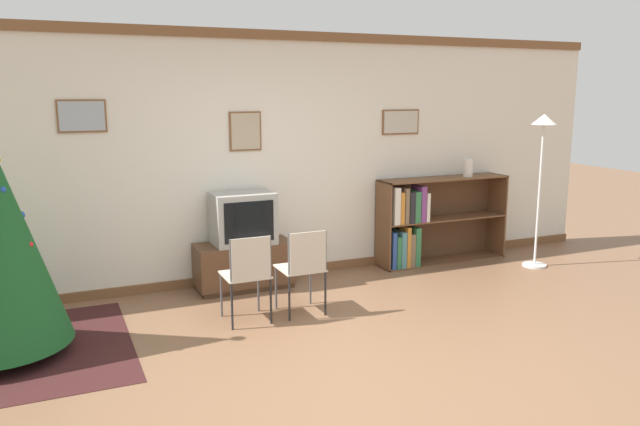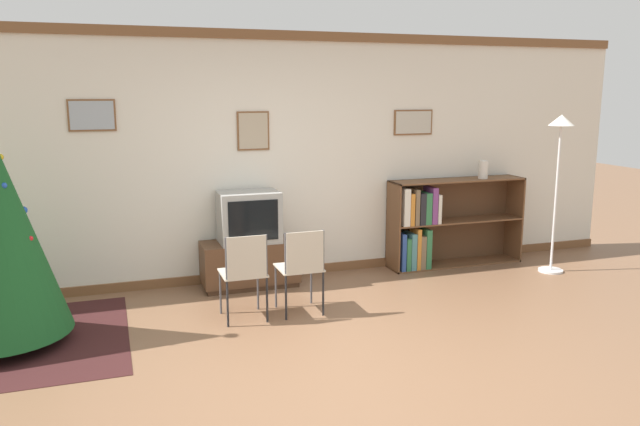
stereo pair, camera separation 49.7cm
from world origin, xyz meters
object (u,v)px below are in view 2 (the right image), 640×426
object	(u,v)px
tv_console	(250,264)
television	(249,217)
vase	(483,169)
bookshelf	(433,224)
folding_chair_right	(302,266)
standing_lamp	(559,153)
folding_chair_left	(245,271)

from	to	relation	value
tv_console	television	world-z (taller)	television
television	vase	world-z (taller)	vase
tv_console	television	distance (m)	0.51
bookshelf	vase	world-z (taller)	vase
folding_chair_right	standing_lamp	distance (m)	3.32
folding_chair_left	bookshelf	distance (m)	2.72
bookshelf	standing_lamp	distance (m)	1.62
television	folding_chair_right	size ratio (longest dim) A/B	0.77
standing_lamp	folding_chair_right	bearing A→B (deg)	-172.48
television	tv_console	bearing A→B (deg)	90.00
vase	standing_lamp	world-z (taller)	standing_lamp
television	bookshelf	world-z (taller)	bookshelf
tv_console	bookshelf	distance (m)	2.25
standing_lamp	television	bearing A→B (deg)	170.21
bookshelf	standing_lamp	size ratio (longest dim) A/B	0.93
tv_console	television	size ratio (longest dim) A/B	1.61
folding_chair_right	bookshelf	distance (m)	2.24
tv_console	standing_lamp	bearing A→B (deg)	-9.84
television	folding_chair_right	distance (m)	1.09
bookshelf	vase	xyz separation A→B (m)	(0.63, -0.04, 0.63)
television	standing_lamp	xyz separation A→B (m)	(3.44, -0.59, 0.63)
television	folding_chair_right	xyz separation A→B (m)	(0.27, -1.01, -0.29)
tv_console	television	bearing A→B (deg)	-90.00
television	vase	distance (m)	2.89
tv_console	vase	bearing A→B (deg)	0.24
folding_chair_right	vase	size ratio (longest dim) A/B	3.73
folding_chair_left	vase	xyz separation A→B (m)	(3.13, 1.03, 0.68)
television	vase	bearing A→B (deg)	0.30
folding_chair_right	vase	xyz separation A→B (m)	(2.59, 1.03, 0.68)
television	bookshelf	size ratio (longest dim) A/B	0.38
tv_console	folding_chair_right	size ratio (longest dim) A/B	1.24
tv_console	standing_lamp	distance (m)	3.67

